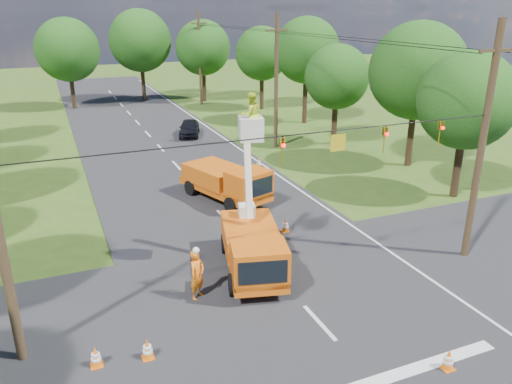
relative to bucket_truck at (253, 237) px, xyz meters
name	(u,v)px	position (x,y,z in m)	size (l,w,h in m)	color
ground	(177,166)	(0.75, 15.73, -1.59)	(140.00, 140.00, 0.00)	#335118
road_main	(177,166)	(0.75, 15.73, -1.59)	(12.00, 100.00, 0.06)	black
road_cross	(293,295)	(0.75, -2.27, -1.59)	(56.00, 10.00, 0.07)	black
stop_bar	(374,384)	(0.75, -7.47, -1.59)	(9.00, 0.45, 0.02)	silver
edge_line	(251,157)	(6.35, 15.73, -1.59)	(0.12, 90.00, 0.02)	silver
bucket_truck	(253,237)	(0.00, 0.00, 0.00)	(3.43, 5.99, 7.38)	#CF540E
second_truck	(227,181)	(1.79, 8.14, -0.44)	(3.98, 6.27, 2.21)	#CF540E
ground_worker	(197,275)	(-2.67, -1.03, -0.60)	(0.72, 0.47, 1.98)	orange
distant_car	(189,128)	(3.96, 23.85, -0.90)	(1.62, 4.03, 1.37)	black
traffic_cone_1	(448,360)	(3.18, -7.82, -1.23)	(0.38, 0.38, 0.71)	orange
traffic_cone_2	(285,225)	(2.97, 3.01, -1.23)	(0.38, 0.38, 0.71)	orange
traffic_cone_3	(246,195)	(2.72, 7.66, -1.23)	(0.38, 0.38, 0.71)	orange
traffic_cone_4	(147,349)	(-5.12, -3.81, -1.23)	(0.38, 0.38, 0.71)	orange
traffic_cone_5	(96,357)	(-6.65, -3.57, -1.23)	(0.38, 0.38, 0.71)	orange
traffic_cone_6	(259,163)	(5.89, 13.17, -1.23)	(0.38, 0.38, 0.71)	orange
pole_right_near	(482,144)	(9.25, -2.27, 3.52)	(1.80, 0.30, 10.00)	#4C3823
pole_right_mid	(276,81)	(9.25, 17.73, 3.52)	(1.80, 0.30, 10.00)	#4C3823
pole_right_far	(200,58)	(9.25, 37.73, 3.52)	(1.80, 0.30, 10.00)	#4C3823
signal_span	(353,140)	(2.97, -2.28, 4.29)	(18.00, 0.29, 1.07)	black
tree_right_a	(467,101)	(14.25, 3.73, 3.98)	(5.40, 5.40, 8.28)	#382616
tree_right_b	(418,71)	(15.75, 9.73, 4.85)	(6.40, 6.40, 9.65)	#382616
tree_right_c	(337,77)	(13.95, 16.73, 3.73)	(5.00, 5.00, 7.83)	#382616
tree_right_d	(307,50)	(15.55, 24.73, 5.09)	(6.00, 6.00, 9.70)	#382616
tree_right_e	(262,54)	(14.55, 32.73, 4.23)	(5.60, 5.60, 8.63)	#382616
tree_far_a	(67,50)	(-4.25, 40.73, 4.60)	(6.60, 6.60, 9.50)	#382616
tree_far_b	(140,41)	(3.75, 42.73, 5.22)	(7.00, 7.00, 10.32)	#382616
tree_far_c	(203,48)	(10.25, 39.73, 4.48)	(6.20, 6.20, 9.18)	#382616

